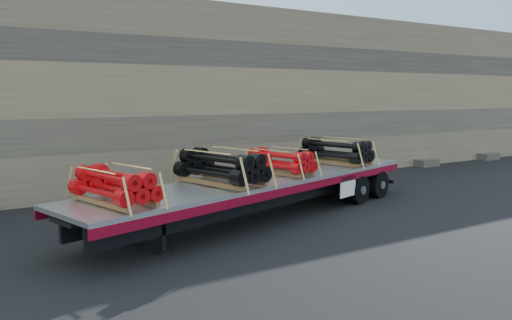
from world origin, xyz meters
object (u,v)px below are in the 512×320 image
at_px(trailer, 262,198).
at_px(bundle_front, 115,187).
at_px(bundle_rear, 336,152).
at_px(bundle_midrear, 280,162).
at_px(bundle_midfront, 221,168).

relative_size(trailer, bundle_front, 5.67).
relative_size(trailer, bundle_rear, 5.18).
bearing_deg(bundle_midrear, bundle_front, 180.00).
bearing_deg(trailer, bundle_front, 180.00).
bearing_deg(bundle_midrear, bundle_rear, 0.00).
relative_size(bundle_front, bundle_rear, 0.91).
bearing_deg(trailer, bundle_midrear, 0.00).
distance_m(bundle_front, bundle_midfront, 3.17).
distance_m(bundle_midfront, bundle_rear, 5.37).
height_order(trailer, bundle_midrear, bundle_midrear).
bearing_deg(bundle_midfront, bundle_midrear, -0.00).
height_order(bundle_front, bundle_rear, bundle_rear).
height_order(bundle_midrear, bundle_rear, bundle_rear).
relative_size(bundle_front, bundle_midfront, 0.86).
xyz_separation_m(bundle_midrear, bundle_rear, (2.83, 0.82, 0.06)).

